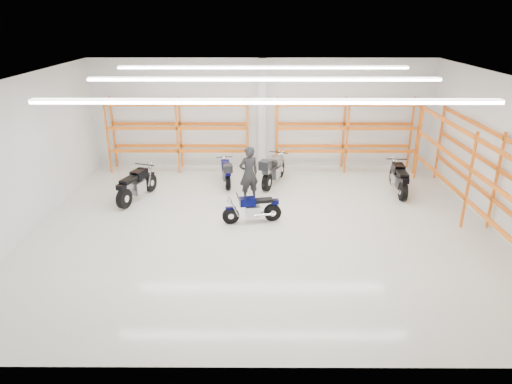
{
  "coord_description": "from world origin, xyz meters",
  "views": [
    {
      "loc": [
        -0.17,
        -12.69,
        6.14
      ],
      "look_at": [
        -0.23,
        0.5,
        0.96
      ],
      "focal_mm": 32.0,
      "sensor_mm": 36.0,
      "label": 1
    }
  ],
  "objects_px": {
    "motorcycle_back_c": "(272,171)",
    "structural_column": "(262,115)",
    "standing_man": "(249,174)",
    "motorcycle_main": "(255,209)",
    "motorcycle_back_a": "(136,186)",
    "motorcycle_back_b": "(226,173)",
    "motorcycle_back_d": "(399,179)"
  },
  "relations": [
    {
      "from": "structural_column",
      "to": "motorcycle_back_a",
      "type": "bearing_deg",
      "value": -140.14
    },
    {
      "from": "motorcycle_back_b",
      "to": "motorcycle_back_d",
      "type": "distance_m",
      "value": 6.37
    },
    {
      "from": "motorcycle_back_a",
      "to": "motorcycle_back_d",
      "type": "xyz_separation_m",
      "value": [
        9.38,
        0.74,
        -0.01
      ]
    },
    {
      "from": "motorcycle_back_c",
      "to": "motorcycle_back_d",
      "type": "relative_size",
      "value": 1.01
    },
    {
      "from": "motorcycle_back_b",
      "to": "motorcycle_back_d",
      "type": "relative_size",
      "value": 0.87
    },
    {
      "from": "motorcycle_back_a",
      "to": "motorcycle_back_b",
      "type": "height_order",
      "value": "motorcycle_back_a"
    },
    {
      "from": "motorcycle_back_b",
      "to": "structural_column",
      "type": "xyz_separation_m",
      "value": [
        1.37,
        2.12,
        1.76
      ]
    },
    {
      "from": "motorcycle_back_d",
      "to": "structural_column",
      "type": "xyz_separation_m",
      "value": [
        -4.95,
        2.96,
        1.73
      ]
    },
    {
      "from": "motorcycle_back_a",
      "to": "motorcycle_back_c",
      "type": "bearing_deg",
      "value": 17.62
    },
    {
      "from": "motorcycle_back_c",
      "to": "motorcycle_back_a",
      "type": "bearing_deg",
      "value": -162.38
    },
    {
      "from": "motorcycle_back_d",
      "to": "standing_man",
      "type": "xyz_separation_m",
      "value": [
        -5.44,
        -0.68,
        0.45
      ]
    },
    {
      "from": "motorcycle_back_a",
      "to": "motorcycle_back_d",
      "type": "height_order",
      "value": "motorcycle_back_a"
    },
    {
      "from": "motorcycle_back_a",
      "to": "structural_column",
      "type": "xyz_separation_m",
      "value": [
        4.43,
        3.7,
        1.72
      ]
    },
    {
      "from": "motorcycle_main",
      "to": "motorcycle_back_c",
      "type": "height_order",
      "value": "motorcycle_back_c"
    },
    {
      "from": "motorcycle_back_a",
      "to": "structural_column",
      "type": "relative_size",
      "value": 0.5
    },
    {
      "from": "motorcycle_back_c",
      "to": "standing_man",
      "type": "xyz_separation_m",
      "value": [
        -0.86,
        -1.47,
        0.39
      ]
    },
    {
      "from": "motorcycle_back_c",
      "to": "motorcycle_back_d",
      "type": "height_order",
      "value": "motorcycle_back_c"
    },
    {
      "from": "motorcycle_back_c",
      "to": "structural_column",
      "type": "distance_m",
      "value": 2.76
    },
    {
      "from": "motorcycle_back_a",
      "to": "motorcycle_back_b",
      "type": "bearing_deg",
      "value": 27.28
    },
    {
      "from": "motorcycle_main",
      "to": "motorcycle_back_a",
      "type": "distance_m",
      "value": 4.52
    },
    {
      "from": "motorcycle_back_b",
      "to": "motorcycle_back_d",
      "type": "height_order",
      "value": "motorcycle_back_d"
    },
    {
      "from": "standing_man",
      "to": "structural_column",
      "type": "height_order",
      "value": "structural_column"
    },
    {
      "from": "motorcycle_back_a",
      "to": "motorcycle_back_d",
      "type": "bearing_deg",
      "value": 4.52
    },
    {
      "from": "standing_man",
      "to": "motorcycle_main",
      "type": "bearing_deg",
      "value": 72.07
    },
    {
      "from": "motorcycle_back_c",
      "to": "motorcycle_back_d",
      "type": "xyz_separation_m",
      "value": [
        4.58,
        -0.78,
        -0.06
      ]
    },
    {
      "from": "motorcycle_back_c",
      "to": "standing_man",
      "type": "height_order",
      "value": "standing_man"
    },
    {
      "from": "motorcycle_back_c",
      "to": "motorcycle_main",
      "type": "bearing_deg",
      "value": -101.1
    },
    {
      "from": "motorcycle_back_c",
      "to": "motorcycle_back_b",
      "type": "bearing_deg",
      "value": 178.32
    },
    {
      "from": "standing_man",
      "to": "structural_column",
      "type": "bearing_deg",
      "value": -122.34
    },
    {
      "from": "motorcycle_main",
      "to": "structural_column",
      "type": "distance_m",
      "value": 5.76
    },
    {
      "from": "motorcycle_back_d",
      "to": "motorcycle_back_c",
      "type": "bearing_deg",
      "value": 170.28
    },
    {
      "from": "standing_man",
      "to": "structural_column",
      "type": "distance_m",
      "value": 3.89
    }
  ]
}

